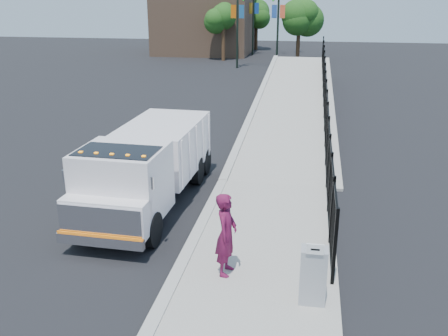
# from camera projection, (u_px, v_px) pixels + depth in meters

# --- Properties ---
(ground) EXTENTS (120.00, 120.00, 0.00)m
(ground) POSITION_uv_depth(u_px,v_px,m) (198.00, 236.00, 13.67)
(ground) COLOR black
(ground) RESTS_ON ground
(sidewalk) EXTENTS (3.55, 12.00, 0.12)m
(sidewalk) POSITION_uv_depth(u_px,v_px,m) (260.00, 279.00, 11.48)
(sidewalk) COLOR #9E998E
(sidewalk) RESTS_ON ground
(curb) EXTENTS (0.30, 12.00, 0.16)m
(curb) POSITION_uv_depth(u_px,v_px,m) (179.00, 271.00, 11.79)
(curb) COLOR #ADAAA3
(curb) RESTS_ON ground
(ramp) EXTENTS (3.95, 24.06, 3.19)m
(ramp) POSITION_uv_depth(u_px,v_px,m) (297.00, 111.00, 28.20)
(ramp) COLOR #9E998E
(ramp) RESTS_ON ground
(iron_fence) EXTENTS (0.10, 28.00, 1.80)m
(iron_fence) POSITION_uv_depth(u_px,v_px,m) (324.00, 112.00, 23.95)
(iron_fence) COLOR black
(iron_fence) RESTS_ON ground
(truck) EXTENTS (2.57, 7.26, 2.46)m
(truck) POSITION_uv_depth(u_px,v_px,m) (147.00, 164.00, 15.14)
(truck) COLOR black
(truck) RESTS_ON ground
(worker) EXTENTS (0.54, 0.76, 1.98)m
(worker) POSITION_uv_depth(u_px,v_px,m) (226.00, 234.00, 11.32)
(worker) COLOR maroon
(worker) RESTS_ON sidewalk
(utility_cabinet) EXTENTS (0.55, 0.40, 1.25)m
(utility_cabinet) POSITION_uv_depth(u_px,v_px,m) (313.00, 276.00, 10.35)
(utility_cabinet) COLOR gray
(utility_cabinet) RESTS_ON sidewalk
(arrow_sign) EXTENTS (0.35, 0.04, 0.22)m
(arrow_sign) POSITION_uv_depth(u_px,v_px,m) (315.00, 249.00, 9.90)
(arrow_sign) COLOR white
(arrow_sign) RESTS_ON utility_cabinet
(light_pole_0) EXTENTS (3.77, 0.22, 8.00)m
(light_pole_0) POSITION_uv_depth(u_px,v_px,m) (241.00, 17.00, 42.87)
(light_pole_0) COLOR black
(light_pole_0) RESTS_ON ground
(light_pole_1) EXTENTS (3.77, 0.22, 8.00)m
(light_pole_1) POSITION_uv_depth(u_px,v_px,m) (275.00, 17.00, 43.16)
(light_pole_1) COLOR black
(light_pole_1) RESTS_ON ground
(light_pole_2) EXTENTS (3.78, 0.22, 8.00)m
(light_pole_2) POSITION_uv_depth(u_px,v_px,m) (256.00, 13.00, 52.30)
(light_pole_2) COLOR black
(light_pole_2) RESTS_ON ground
(light_pole_3) EXTENTS (3.78, 0.22, 8.00)m
(light_pole_3) POSITION_uv_depth(u_px,v_px,m) (296.00, 12.00, 53.52)
(light_pole_3) COLOR black
(light_pole_3) RESTS_ON ground
(tree_0) EXTENTS (2.56, 2.56, 5.28)m
(tree_0) POSITION_uv_depth(u_px,v_px,m) (223.00, 19.00, 47.96)
(tree_0) COLOR #382314
(tree_0) RESTS_ON ground
(tree_1) EXTENTS (2.87, 2.87, 5.44)m
(tree_1) POSITION_uv_depth(u_px,v_px,m) (299.00, 19.00, 47.82)
(tree_1) COLOR #382314
(tree_1) RESTS_ON ground
(tree_2) EXTENTS (2.96, 2.96, 5.48)m
(tree_2) POSITION_uv_depth(u_px,v_px,m) (257.00, 15.00, 57.47)
(tree_2) COLOR #382314
(tree_2) RESTS_ON ground
(building) EXTENTS (10.00, 10.00, 8.00)m
(building) POSITION_uv_depth(u_px,v_px,m) (206.00, 15.00, 54.71)
(building) COLOR #8C664C
(building) RESTS_ON ground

